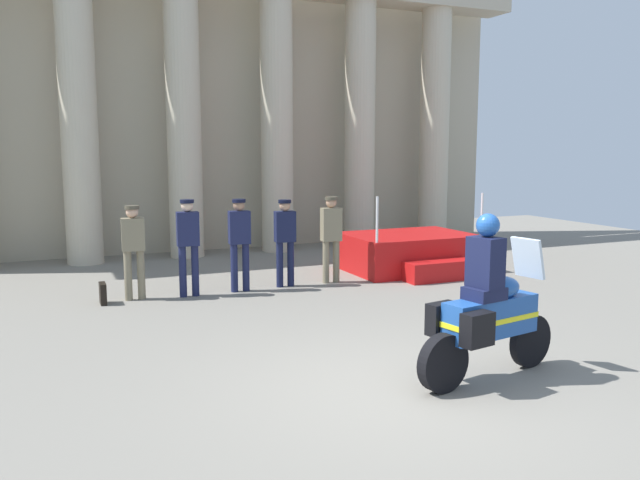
% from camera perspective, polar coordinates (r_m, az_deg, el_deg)
% --- Properties ---
extents(ground_plane, '(28.00, 28.00, 0.00)m').
position_cam_1_polar(ground_plane, '(7.31, 6.99, -12.85)').
color(ground_plane, gray).
extents(colonnade_backdrop, '(15.79, 1.65, 7.37)m').
position_cam_1_polar(colonnade_backdrop, '(16.59, -8.34, 12.29)').
color(colonnade_backdrop, '#B6AB91').
rests_on(colonnade_backdrop, ground_plane).
extents(reviewing_stand, '(2.64, 2.42, 1.68)m').
position_cam_1_polar(reviewing_stand, '(13.97, 7.92, -1.14)').
color(reviewing_stand, '#B71414').
rests_on(reviewing_stand, ground_plane).
extents(officer_in_row_0, '(0.40, 0.25, 1.64)m').
position_cam_1_polar(officer_in_row_0, '(11.53, -16.12, -0.38)').
color(officer_in_row_0, '#7A7056').
rests_on(officer_in_row_0, ground_plane).
extents(officer_in_row_1, '(0.40, 0.25, 1.72)m').
position_cam_1_polar(officer_in_row_1, '(11.56, -11.55, 0.04)').
color(officer_in_row_1, '#191E42').
rests_on(officer_in_row_1, ground_plane).
extents(officer_in_row_2, '(0.40, 0.25, 1.69)m').
position_cam_1_polar(officer_in_row_2, '(11.82, -7.11, 0.24)').
color(officer_in_row_2, '#191E42').
rests_on(officer_in_row_2, ground_plane).
extents(officer_in_row_3, '(0.40, 0.25, 1.65)m').
position_cam_1_polar(officer_in_row_3, '(12.16, -3.10, 0.39)').
color(officer_in_row_3, '#141938').
rests_on(officer_in_row_3, ground_plane).
extents(officer_in_row_4, '(0.40, 0.25, 1.68)m').
position_cam_1_polar(officer_in_row_4, '(12.49, 0.99, 0.67)').
color(officer_in_row_4, '#7A7056').
rests_on(officer_in_row_4, ground_plane).
extents(motorcycle_with_rider, '(2.08, 0.79, 1.90)m').
position_cam_1_polar(motorcycle_with_rider, '(7.51, 14.46, -6.12)').
color(motorcycle_with_rider, black).
rests_on(motorcycle_with_rider, ground_plane).
extents(briefcase_on_ground, '(0.10, 0.32, 0.36)m').
position_cam_1_polar(briefcase_on_ground, '(11.51, -18.59, -4.49)').
color(briefcase_on_ground, black).
rests_on(briefcase_on_ground, ground_plane).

